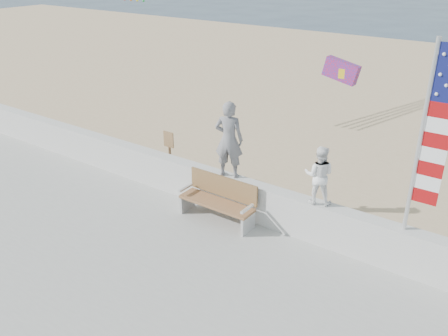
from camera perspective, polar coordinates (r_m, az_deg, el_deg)
The scene contains 9 objects.
ground at distance 10.19m, azimuth -6.88°, elevation -10.13°, with size 220.00×220.00×0.00m, color #283C51.
sand at distance 17.14m, azimuth 13.51°, elevation 4.40°, with size 90.00×40.00×0.08m, color tan.
seawall at distance 11.19m, azimuth -0.25°, elevation -2.75°, with size 30.00×0.35×0.90m, color silver.
adult at distance 10.54m, azimuth 0.59°, elevation 3.43°, with size 0.65×0.42×1.77m, color slate.
child at distance 9.67m, azimuth 11.37°, elevation -0.85°, with size 0.60×0.47×1.24m, color white.
bench at distance 10.72m, azimuth -0.62°, elevation -3.73°, with size 1.80×0.57×1.00m.
flag at distance 8.68m, azimuth 23.48°, elevation 3.80°, with size 0.50×0.08×3.50m.
parafoil_kite at distance 12.47m, azimuth 14.03°, elevation 11.25°, with size 0.96×0.27×0.66m.
sign at distance 12.54m, azimuth -6.56°, elevation 1.81°, with size 0.32×0.07×1.46m.
Camera 1 is at (5.77, -6.08, 5.79)m, focal length 38.00 mm.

